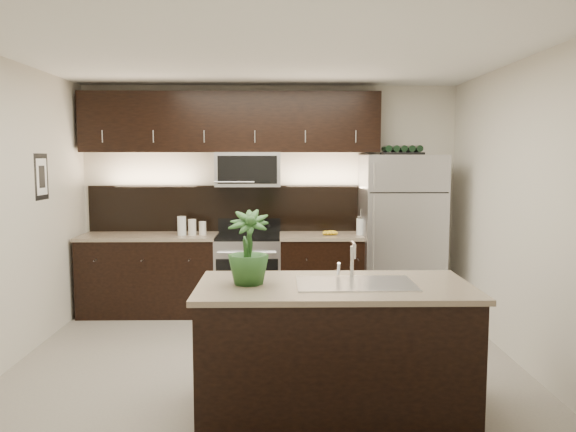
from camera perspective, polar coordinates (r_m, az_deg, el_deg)
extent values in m
plane|color=gray|center=(5.18, -2.17, -14.83)|extent=(4.50, 4.50, 0.00)
cube|color=beige|center=(6.86, -1.86, 1.87)|extent=(4.50, 0.02, 2.70)
cube|color=beige|center=(2.89, -3.14, -3.84)|extent=(4.50, 0.02, 2.70)
cube|color=beige|center=(5.41, -26.80, 0.12)|extent=(0.02, 4.00, 2.70)
cube|color=beige|center=(5.32, 22.78, 0.21)|extent=(0.02, 4.00, 2.70)
cube|color=white|center=(4.92, -2.30, 16.02)|extent=(4.50, 4.00, 0.02)
cube|color=black|center=(6.07, -23.74, 3.67)|extent=(0.01, 0.32, 0.46)
cube|color=white|center=(6.07, -23.71, 3.67)|extent=(0.00, 0.24, 0.36)
cube|color=black|center=(6.85, -13.85, -5.91)|extent=(1.57, 0.62, 0.90)
cube|color=black|center=(6.71, 4.23, -6.01)|extent=(1.16, 0.62, 0.90)
cube|color=#B2B2B7|center=(6.69, -4.03, -6.03)|extent=(0.76, 0.62, 0.90)
cube|color=black|center=(6.61, -4.06, -2.09)|extent=(0.76, 0.60, 0.03)
cube|color=tan|center=(6.77, -13.95, -2.01)|extent=(1.59, 0.65, 0.04)
cube|color=tan|center=(6.63, 4.26, -2.03)|extent=(1.18, 0.65, 0.04)
cube|color=black|center=(6.88, -5.65, 0.77)|extent=(3.49, 0.02, 0.56)
cube|color=#B2B2B7|center=(6.66, -4.06, 4.75)|extent=(0.76, 0.40, 0.40)
cube|color=black|center=(6.72, -5.85, 9.44)|extent=(3.49, 0.33, 0.70)
cube|color=black|center=(4.19, 4.69, -13.45)|extent=(1.90, 0.90, 0.90)
cube|color=tan|center=(4.06, 4.75, -7.18)|extent=(1.96, 0.96, 0.04)
cube|color=silver|center=(4.07, 6.87, -6.78)|extent=(0.84, 0.50, 0.01)
cylinder|color=silver|center=(4.25, 6.50, -4.66)|extent=(0.03, 0.03, 0.24)
cylinder|color=silver|center=(4.16, 6.65, -2.81)|extent=(0.02, 0.14, 0.02)
cylinder|color=silver|center=(4.10, 6.77, -3.65)|extent=(0.02, 0.02, 0.10)
cube|color=#B2B2B7|center=(6.69, 11.33, -1.92)|extent=(0.90, 0.81, 1.87)
cube|color=black|center=(6.63, 11.50, 6.24)|extent=(0.46, 0.29, 0.03)
cylinder|color=black|center=(6.59, 10.01, 6.73)|extent=(0.08, 0.26, 0.08)
cylinder|color=black|center=(6.61, 10.76, 6.72)|extent=(0.08, 0.26, 0.08)
cylinder|color=black|center=(6.63, 11.51, 6.70)|extent=(0.08, 0.26, 0.08)
cylinder|color=black|center=(6.65, 12.25, 6.68)|extent=(0.08, 0.26, 0.08)
cylinder|color=black|center=(6.67, 13.00, 6.66)|extent=(0.08, 0.26, 0.08)
imported|color=#255220|center=(4.00, -4.07, -3.21)|extent=(0.31, 0.31, 0.53)
cylinder|color=silver|center=(6.63, -10.74, -0.98)|extent=(0.10, 0.10, 0.22)
cylinder|color=beige|center=(6.62, -9.71, -1.13)|extent=(0.09, 0.09, 0.18)
cylinder|color=beige|center=(6.61, -8.67, -1.24)|extent=(0.08, 0.08, 0.16)
cylinder|color=silver|center=(6.60, 7.38, -1.06)|extent=(0.10, 0.10, 0.19)
cylinder|color=silver|center=(6.59, 7.39, -0.14)|extent=(0.10, 0.10, 0.02)
cylinder|color=silver|center=(6.59, 7.40, 0.28)|extent=(0.01, 0.01, 0.08)
ellipsoid|color=gold|center=(6.54, 3.81, -1.71)|extent=(0.20, 0.17, 0.06)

